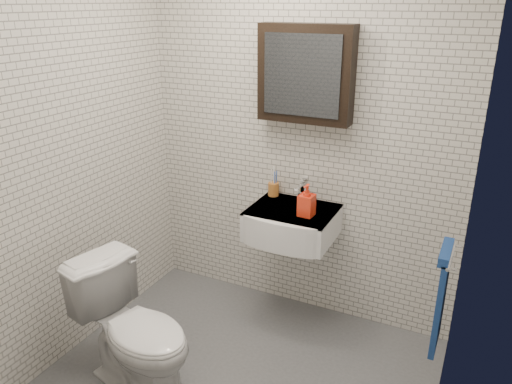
% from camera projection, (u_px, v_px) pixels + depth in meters
% --- Properties ---
extents(room_shell, '(2.22, 2.02, 2.51)m').
position_uv_depth(room_shell, '(227.00, 147.00, 2.41)').
color(room_shell, silver).
rests_on(room_shell, ground).
extents(washbasin, '(0.55, 0.50, 0.20)m').
position_uv_depth(washbasin, '(290.00, 224.00, 3.26)').
color(washbasin, white).
rests_on(washbasin, room_shell).
extents(faucet, '(0.06, 0.20, 0.15)m').
position_uv_depth(faucet, '(302.00, 192.00, 3.37)').
color(faucet, silver).
rests_on(faucet, washbasin).
extents(mirror_cabinet, '(0.60, 0.15, 0.60)m').
position_uv_depth(mirror_cabinet, '(306.00, 74.00, 3.08)').
color(mirror_cabinet, black).
rests_on(mirror_cabinet, room_shell).
extents(towel_rail, '(0.09, 0.30, 0.58)m').
position_uv_depth(towel_rail, '(442.00, 295.00, 2.55)').
color(towel_rail, silver).
rests_on(towel_rail, room_shell).
extents(toothbrush_cup, '(0.10, 0.10, 0.21)m').
position_uv_depth(toothbrush_cup, '(274.00, 188.00, 3.47)').
color(toothbrush_cup, '#B06B2C').
rests_on(toothbrush_cup, washbasin).
extents(soap_bottle, '(0.10, 0.10, 0.21)m').
position_uv_depth(soap_bottle, '(307.00, 200.00, 3.13)').
color(soap_bottle, '#DE5717').
rests_on(soap_bottle, washbasin).
extents(toilet, '(0.83, 0.60, 0.77)m').
position_uv_depth(toilet, '(136.00, 331.00, 2.81)').
color(toilet, white).
rests_on(toilet, ground).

